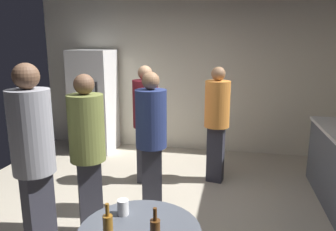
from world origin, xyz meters
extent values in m
cube|color=#B2A893|center=(0.00, 0.00, -0.05)|extent=(5.20, 5.20, 0.10)
cube|color=silver|center=(0.00, 2.63, 1.35)|extent=(5.32, 0.06, 2.70)
cube|color=white|center=(-1.56, 2.20, 0.90)|extent=(0.70, 0.65, 1.80)
cube|color=#262628|center=(-1.35, 1.86, 0.99)|extent=(0.03, 0.03, 0.60)
cylinder|color=#8C5919|center=(0.17, -1.38, 0.81)|extent=(0.06, 0.06, 0.15)
cylinder|color=#8C5919|center=(0.17, -1.38, 0.93)|extent=(0.02, 0.02, 0.08)
cylinder|color=#593314|center=(0.46, -1.37, 0.93)|extent=(0.02, 0.02, 0.08)
cylinder|color=white|center=(0.16, -1.10, 0.79)|extent=(0.08, 0.08, 0.11)
cube|color=#2D2D38|center=(-0.27, 1.02, 0.40)|extent=(0.23, 0.19, 0.80)
cylinder|color=maroon|center=(-0.27, 1.02, 1.12)|extent=(0.37, 0.37, 0.64)
sphere|color=tan|center=(-0.27, 1.02, 1.53)|extent=(0.19, 0.19, 0.19)
cube|color=#2D2D38|center=(-0.69, -0.83, 0.43)|extent=(0.26, 0.28, 0.87)
cylinder|color=gray|center=(-0.69, -0.83, 1.21)|extent=(0.46, 0.46, 0.69)
sphere|color=brown|center=(-0.69, -0.83, 1.66)|extent=(0.21, 0.21, 0.21)
cube|color=#2D2D38|center=(0.67, 1.26, 0.40)|extent=(0.25, 0.21, 0.79)
cylinder|color=orange|center=(0.67, 1.26, 1.11)|extent=(0.39, 0.39, 0.63)
sphere|color=#8C6647|center=(0.67, 1.26, 1.52)|extent=(0.19, 0.19, 0.19)
cube|color=#2D2D38|center=(0.02, 0.22, 0.40)|extent=(0.26, 0.22, 0.80)
cylinder|color=navy|center=(0.02, 0.22, 1.11)|extent=(0.42, 0.42, 0.63)
sphere|color=#8C6647|center=(0.02, 0.22, 1.53)|extent=(0.19, 0.19, 0.19)
cube|color=#2D2D38|center=(-0.47, -0.33, 0.40)|extent=(0.28, 0.26, 0.81)
cylinder|color=olive|center=(-0.47, -0.33, 1.13)|extent=(0.47, 0.47, 0.64)
sphere|color=brown|center=(-0.47, -0.33, 1.54)|extent=(0.19, 0.19, 0.19)
camera|label=1|loc=(0.89, -3.03, 1.91)|focal=34.15mm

